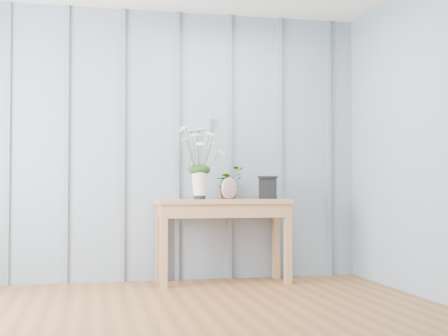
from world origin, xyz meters
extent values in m
cube|color=#8898A8|center=(0.00, 2.25, 1.25)|extent=(4.00, 0.01, 2.50)
cube|color=#AEAEB3|center=(0.59, 2.23, 1.45)|extent=(0.03, 0.01, 0.10)
cube|color=gray|center=(-1.25, 2.23, 1.25)|extent=(0.04, 0.03, 2.50)
cube|color=gray|center=(-0.75, 2.23, 1.25)|extent=(0.04, 0.03, 2.50)
cube|color=gray|center=(-0.25, 2.23, 1.25)|extent=(0.04, 0.03, 2.50)
cube|color=gray|center=(0.25, 2.23, 1.25)|extent=(0.04, 0.03, 2.50)
cube|color=gray|center=(0.75, 2.23, 1.25)|extent=(0.04, 0.03, 2.50)
cube|color=gray|center=(1.25, 2.23, 1.25)|extent=(0.04, 0.03, 2.50)
cube|color=gray|center=(1.75, 2.23, 1.25)|extent=(0.04, 0.03, 2.50)
cube|color=#B08052|center=(0.64, 1.99, 0.73)|extent=(1.20, 0.45, 0.04)
cube|color=#B08052|center=(0.64, 1.99, 0.65)|extent=(1.13, 0.42, 0.12)
cube|color=#B08052|center=(0.08, 1.81, 0.35)|extent=(0.06, 0.06, 0.71)
cube|color=#B08052|center=(1.19, 1.81, 0.35)|extent=(0.06, 0.06, 0.71)
cube|color=#B08052|center=(0.08, 2.17, 0.35)|extent=(0.06, 0.06, 0.71)
cube|color=#B08052|center=(1.19, 2.17, 0.35)|extent=(0.06, 0.06, 0.71)
cylinder|color=black|center=(0.42, 1.99, 0.78)|extent=(0.11, 0.11, 0.07)
cone|color=white|center=(0.42, 1.99, 0.89)|extent=(0.17, 0.17, 0.25)
ellipsoid|color=#13390F|center=(0.42, 1.99, 1.01)|extent=(0.20, 0.16, 0.10)
imported|color=#13390F|center=(0.72, 2.13, 0.90)|extent=(0.35, 0.34, 0.30)
ellipsoid|color=#8F4E67|center=(0.69, 1.96, 0.85)|extent=(0.19, 0.15, 0.20)
cube|color=black|center=(1.06, 2.01, 0.85)|extent=(0.18, 0.16, 0.19)
cube|color=black|center=(1.06, 2.01, 0.95)|extent=(0.21, 0.19, 0.02)
camera|label=1|loc=(-0.53, -3.51, 0.86)|focal=50.00mm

